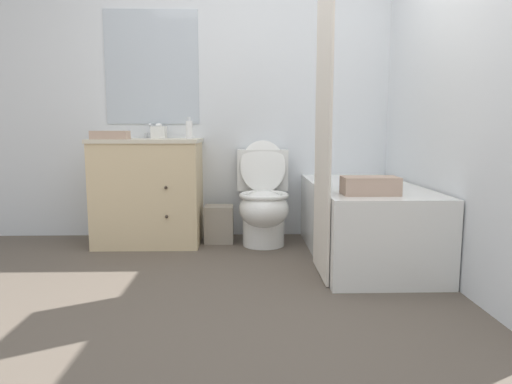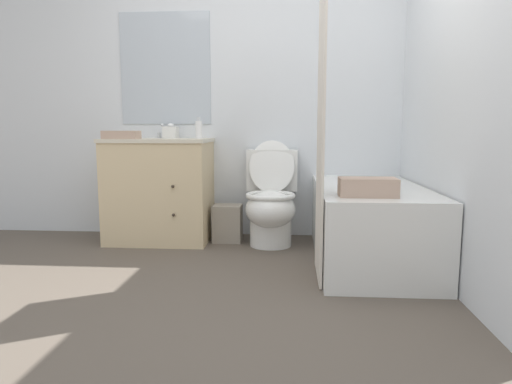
{
  "view_description": "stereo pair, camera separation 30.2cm",
  "coord_description": "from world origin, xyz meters",
  "px_view_note": "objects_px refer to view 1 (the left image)",
  "views": [
    {
      "loc": [
        -0.02,
        -2.23,
        0.92
      ],
      "look_at": [
        0.06,
        0.76,
        0.51
      ],
      "focal_mm": 32.0,
      "sensor_mm": 36.0,
      "label": 1
    },
    {
      "loc": [
        0.28,
        -2.22,
        0.92
      ],
      "look_at": [
        0.06,
        0.76,
        0.51
      ],
      "focal_mm": 32.0,
      "sensor_mm": 36.0,
      "label": 2
    }
  ],
  "objects_px": {
    "bath_towel_folded": "(370,186)",
    "wastebasket": "(219,224)",
    "soap_dispenser": "(189,129)",
    "vanity_cabinet": "(149,190)",
    "hand_towel_folded": "(110,135)",
    "sink_faucet": "(152,134)",
    "tissue_box": "(159,132)",
    "bathtub": "(364,221)",
    "toilet": "(263,202)"
  },
  "relations": [
    {
      "from": "bath_towel_folded",
      "to": "wastebasket",
      "type": "bearing_deg",
      "value": 135.23
    },
    {
      "from": "soap_dispenser",
      "to": "bath_towel_folded",
      "type": "bearing_deg",
      "value": -39.23
    },
    {
      "from": "vanity_cabinet",
      "to": "hand_towel_folded",
      "type": "xyz_separation_m",
      "value": [
        -0.24,
        -0.17,
        0.44
      ]
    },
    {
      "from": "hand_towel_folded",
      "to": "bath_towel_folded",
      "type": "relative_size",
      "value": 0.81
    },
    {
      "from": "sink_faucet",
      "to": "tissue_box",
      "type": "height_order",
      "value": "sink_faucet"
    },
    {
      "from": "vanity_cabinet",
      "to": "tissue_box",
      "type": "distance_m",
      "value": 0.49
    },
    {
      "from": "sink_faucet",
      "to": "bathtub",
      "type": "bearing_deg",
      "value": -22.04
    },
    {
      "from": "soap_dispenser",
      "to": "toilet",
      "type": "bearing_deg",
      "value": -8.72
    },
    {
      "from": "bathtub",
      "to": "bath_towel_folded",
      "type": "xyz_separation_m",
      "value": [
        -0.1,
        -0.49,
        0.32
      ]
    },
    {
      "from": "wastebasket",
      "to": "soap_dispenser",
      "type": "distance_m",
      "value": 0.8
    },
    {
      "from": "bathtub",
      "to": "bath_towel_folded",
      "type": "relative_size",
      "value": 4.39
    },
    {
      "from": "sink_faucet",
      "to": "bath_towel_folded",
      "type": "height_order",
      "value": "sink_faucet"
    },
    {
      "from": "vanity_cabinet",
      "to": "toilet",
      "type": "xyz_separation_m",
      "value": [
        0.92,
        -0.06,
        -0.09
      ]
    },
    {
      "from": "sink_faucet",
      "to": "tissue_box",
      "type": "distance_m",
      "value": 0.08
    },
    {
      "from": "toilet",
      "to": "hand_towel_folded",
      "type": "xyz_separation_m",
      "value": [
        -1.16,
        -0.11,
        0.53
      ]
    },
    {
      "from": "toilet",
      "to": "wastebasket",
      "type": "relative_size",
      "value": 2.76
    },
    {
      "from": "vanity_cabinet",
      "to": "tissue_box",
      "type": "xyz_separation_m",
      "value": [
        0.06,
        0.15,
        0.46
      ]
    },
    {
      "from": "bathtub",
      "to": "bath_towel_folded",
      "type": "distance_m",
      "value": 0.59
    },
    {
      "from": "sink_faucet",
      "to": "hand_towel_folded",
      "type": "height_order",
      "value": "sink_faucet"
    },
    {
      "from": "tissue_box",
      "to": "soap_dispenser",
      "type": "height_order",
      "value": "soap_dispenser"
    },
    {
      "from": "wastebasket",
      "to": "toilet",
      "type": "bearing_deg",
      "value": -11.32
    },
    {
      "from": "toilet",
      "to": "wastebasket",
      "type": "bearing_deg",
      "value": 168.68
    },
    {
      "from": "bathtub",
      "to": "hand_towel_folded",
      "type": "bearing_deg",
      "value": 171.16
    },
    {
      "from": "bathtub",
      "to": "hand_towel_folded",
      "type": "relative_size",
      "value": 5.44
    },
    {
      "from": "vanity_cabinet",
      "to": "hand_towel_folded",
      "type": "relative_size",
      "value": 3.13
    },
    {
      "from": "sink_faucet",
      "to": "bath_towel_folded",
      "type": "distance_m",
      "value": 1.93
    },
    {
      "from": "wastebasket",
      "to": "tissue_box",
      "type": "height_order",
      "value": "tissue_box"
    },
    {
      "from": "tissue_box",
      "to": "soap_dispenser",
      "type": "distance_m",
      "value": 0.29
    },
    {
      "from": "vanity_cabinet",
      "to": "bathtub",
      "type": "relative_size",
      "value": 0.58
    },
    {
      "from": "wastebasket",
      "to": "bath_towel_folded",
      "type": "relative_size",
      "value": 0.9
    },
    {
      "from": "tissue_box",
      "to": "hand_towel_folded",
      "type": "xyz_separation_m",
      "value": [
        -0.31,
        -0.32,
        -0.02
      ]
    },
    {
      "from": "soap_dispenser",
      "to": "hand_towel_folded",
      "type": "height_order",
      "value": "soap_dispenser"
    },
    {
      "from": "hand_towel_folded",
      "to": "soap_dispenser",
      "type": "bearing_deg",
      "value": 19.2
    },
    {
      "from": "bathtub",
      "to": "wastebasket",
      "type": "xyz_separation_m",
      "value": [
        -1.07,
        0.47,
        -0.12
      ]
    },
    {
      "from": "soap_dispenser",
      "to": "bath_towel_folded",
      "type": "xyz_separation_m",
      "value": [
        1.2,
        -0.98,
        -0.34
      ]
    },
    {
      "from": "bathtub",
      "to": "toilet",
      "type": "bearing_deg",
      "value": 150.56
    },
    {
      "from": "wastebasket",
      "to": "soap_dispenser",
      "type": "height_order",
      "value": "soap_dispenser"
    },
    {
      "from": "vanity_cabinet",
      "to": "tissue_box",
      "type": "relative_size",
      "value": 6.83
    },
    {
      "from": "sink_faucet",
      "to": "bathtub",
      "type": "height_order",
      "value": "sink_faucet"
    },
    {
      "from": "toilet",
      "to": "tissue_box",
      "type": "bearing_deg",
      "value": 166.11
    },
    {
      "from": "bathtub",
      "to": "soap_dispenser",
      "type": "bearing_deg",
      "value": 159.34
    },
    {
      "from": "tissue_box",
      "to": "bath_towel_folded",
      "type": "distance_m",
      "value": 1.85
    },
    {
      "from": "vanity_cabinet",
      "to": "bath_towel_folded",
      "type": "bearing_deg",
      "value": -31.92
    },
    {
      "from": "vanity_cabinet",
      "to": "sink_faucet",
      "type": "xyz_separation_m",
      "value": [
        -0.0,
        0.2,
        0.45
      ]
    },
    {
      "from": "sink_faucet",
      "to": "bathtub",
      "type": "distance_m",
      "value": 1.85
    },
    {
      "from": "vanity_cabinet",
      "to": "soap_dispenser",
      "type": "xyz_separation_m",
      "value": [
        0.33,
        0.03,
        0.49
      ]
    },
    {
      "from": "vanity_cabinet",
      "to": "sink_faucet",
      "type": "distance_m",
      "value": 0.49
    },
    {
      "from": "tissue_box",
      "to": "vanity_cabinet",
      "type": "bearing_deg",
      "value": -113.26
    },
    {
      "from": "bathtub",
      "to": "hand_towel_folded",
      "type": "distance_m",
      "value": 1.98
    },
    {
      "from": "vanity_cabinet",
      "to": "wastebasket",
      "type": "bearing_deg",
      "value": 0.93
    }
  ]
}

